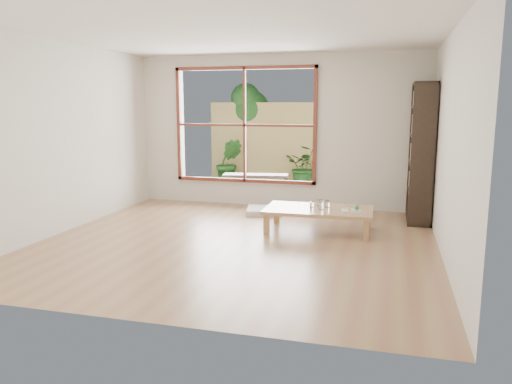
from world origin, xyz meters
TOP-DOWN VIEW (x-y plane):
  - ground at (0.00, 0.00)m, footprint 5.00×5.00m
  - low_table at (0.93, 0.85)m, footprint 1.50×0.86m
  - floor_cushion at (-0.08, 1.80)m, footprint 0.68×0.68m
  - bookshelf at (2.31, 1.90)m, footprint 0.33×0.93m
  - glass_tall at (0.98, 0.80)m, footprint 0.07×0.07m
  - glass_mid at (1.04, 0.97)m, footprint 0.07×0.07m
  - glass_short at (0.91, 1.03)m, footprint 0.07×0.07m
  - glass_small at (0.83, 0.88)m, footprint 0.06×0.06m
  - food_tray at (1.41, 0.79)m, footprint 0.28×0.22m
  - deck at (-0.60, 3.56)m, footprint 2.80×2.00m
  - garden_bench at (-0.64, 3.29)m, footprint 1.30×0.56m
  - bamboo_fence at (-0.60, 4.56)m, footprint 2.80×0.06m
  - shrub_right at (0.18, 4.31)m, footprint 0.84×0.74m
  - shrub_left at (-1.48, 4.17)m, footprint 0.66×0.59m
  - garden_tree at (-1.28, 4.86)m, footprint 1.04×0.85m

SIDE VIEW (x-z plane):
  - ground at x=0.00m, z-range 0.00..0.00m
  - deck at x=-0.60m, z-range -0.03..0.03m
  - floor_cushion at x=-0.08m, z-range 0.00..0.08m
  - low_table at x=0.93m, z-range 0.12..0.45m
  - food_tray at x=1.41m, z-range 0.30..0.38m
  - garden_bench at x=-0.64m, z-range 0.16..0.56m
  - glass_small at x=0.83m, z-range 0.32..0.40m
  - glass_short at x=0.91m, z-range 0.32..0.41m
  - glass_mid at x=1.04m, z-range 0.32..0.42m
  - glass_tall at x=0.98m, z-range 0.32..0.46m
  - shrub_right at x=0.18m, z-range 0.03..0.93m
  - shrub_left at x=-1.48m, z-range 0.02..1.04m
  - bamboo_fence at x=-0.60m, z-range 0.00..1.80m
  - bookshelf at x=2.31m, z-range 0.00..2.08m
  - garden_tree at x=-1.28m, z-range 0.52..2.74m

